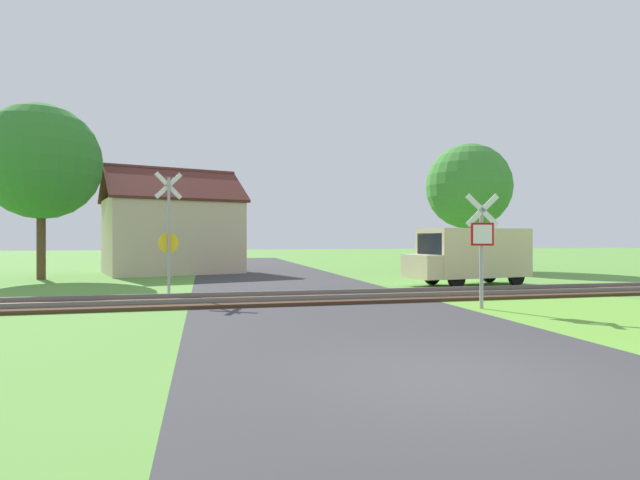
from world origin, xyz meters
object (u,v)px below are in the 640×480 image
Objects in this scene: crossing_sign_far at (169,229)px; tree_left at (41,162)px; house at (172,234)px; mail_truck at (470,254)px; tree_far at (469,186)px; stop_sign_near at (482,242)px.

tree_left is (-6.06, 8.11, 3.17)m from crossing_sign_far.
crossing_sign_far is 10.61m from tree_left.
tree_left is (-5.51, -3.27, 3.22)m from house.
tree_left is 19.20m from mail_truck.
tree_far is at bearing -38.34° from mail_truck.
stop_sign_near is 0.41× the size of tree_far.
tree_left is (-22.44, -1.94, 0.38)m from tree_far.
mail_truck is (11.37, 1.17, -0.91)m from crossing_sign_far.
stop_sign_near is 0.59× the size of mail_truck.
crossing_sign_far is at bearing -17.84° from stop_sign_near.
crossing_sign_far is 0.49× the size of house.
mail_truck is at bearing -21.71° from tree_left.
stop_sign_near reaches higher than mail_truck.
crossing_sign_far is 0.54× the size of tree_far.
house reaches higher than stop_sign_near.
tree_left reaches higher than crossing_sign_far.
stop_sign_near is 0.38× the size of tree_left.
stop_sign_near is 0.76× the size of crossing_sign_far.
tree_far is at bearing 17.26° from crossing_sign_far.
crossing_sign_far reaches higher than stop_sign_near.
stop_sign_near is 18.50m from house.
tree_left reaches higher than house.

